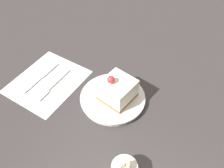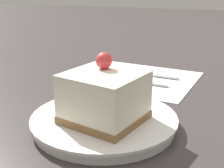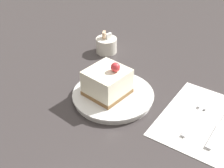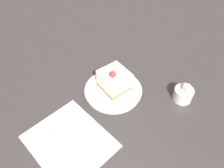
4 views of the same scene
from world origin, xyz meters
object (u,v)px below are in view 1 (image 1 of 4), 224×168
(plate, at_px, (113,98))
(cake_slice, at_px, (117,90))
(fork, at_px, (51,87))
(knife, at_px, (44,75))

(plate, relative_size, cake_slice, 1.77)
(plate, xyz_separation_m, fork, (0.21, 0.04, -0.00))
(plate, relative_size, fork, 1.27)
(cake_slice, xyz_separation_m, knife, (0.28, 0.01, -0.05))
(cake_slice, bearing_deg, plate, 37.75)
(plate, bearing_deg, cake_slice, -156.47)
(knife, bearing_deg, plate, -172.79)
(plate, relative_size, knife, 1.22)
(plate, bearing_deg, knife, 0.53)
(fork, height_order, knife, same)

